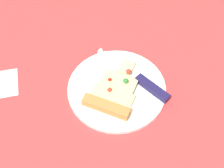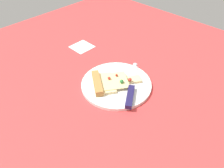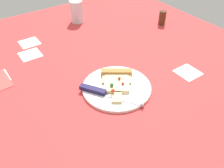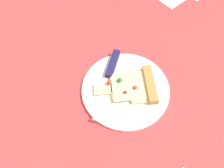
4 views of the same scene
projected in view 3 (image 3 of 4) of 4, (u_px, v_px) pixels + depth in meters
ground_plane at (96, 83)px, 91.08cm from camera, size 157.69×157.69×3.00cm
plate at (117, 87)px, 86.04cm from camera, size 25.59×25.59×1.13cm
pizza_slice at (117, 80)px, 87.10cm from camera, size 18.72×16.38×2.68cm
knife at (105, 93)px, 81.88cm from camera, size 21.13×15.07×2.45cm
drinking_glass at (77, 12)px, 126.71cm from camera, size 7.02×7.02×11.77cm
pepper_shaker at (162, 18)px, 125.61cm from camera, size 3.73×3.73×7.49cm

